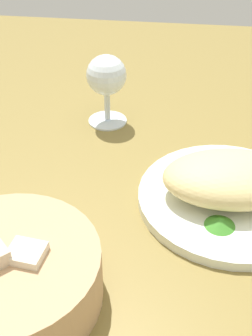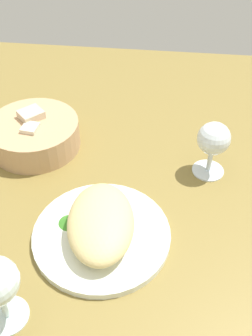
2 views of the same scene
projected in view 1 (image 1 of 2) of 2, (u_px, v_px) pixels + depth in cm
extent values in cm
cube|color=olive|center=(197.00, 192.00, 64.99)|extent=(140.00, 140.00, 2.00)
cylinder|color=white|center=(228.00, 199.00, 61.20)|extent=(24.45, 24.45, 1.40)
ellipsoid|color=#DBC581|center=(232.00, 178.00, 59.15)|extent=(19.61, 13.92, 5.56)
cone|color=#3D892A|center=(220.00, 222.00, 55.66)|extent=(3.85, 3.85, 1.16)
cylinder|color=tan|center=(8.00, 277.00, 47.22)|extent=(19.82, 19.82, 6.28)
cube|color=beige|center=(28.00, 262.00, 45.87)|extent=(3.98, 3.67, 3.61)
cylinder|color=silver|center=(108.00, 120.00, 79.08)|extent=(6.66, 6.66, 0.60)
cylinder|color=silver|center=(107.00, 106.00, 77.49)|extent=(1.00, 1.00, 4.81)
sphere|color=silver|center=(106.00, 75.00, 74.10)|extent=(6.67, 6.67, 6.67)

